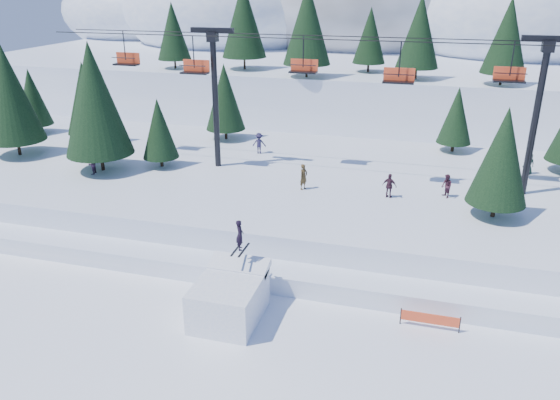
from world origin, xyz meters
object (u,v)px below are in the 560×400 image
(banner_near, at_px, (430,319))
(banner_far, at_px, (533,322))
(jump_kicker, at_px, (230,297))
(chairlift, at_px, (360,84))

(banner_near, bearing_deg, banner_far, 12.46)
(jump_kicker, bearing_deg, banner_far, 10.93)
(chairlift, relative_size, banner_near, 16.08)
(jump_kicker, distance_m, chairlift, 18.07)
(banner_far, bearing_deg, banner_near, -167.54)
(jump_kicker, bearing_deg, banner_near, 10.17)
(chairlift, bearing_deg, jump_kicker, -104.02)
(chairlift, bearing_deg, banner_far, -50.31)
(chairlift, height_order, banner_near, chairlift)
(banner_near, bearing_deg, chairlift, 112.81)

